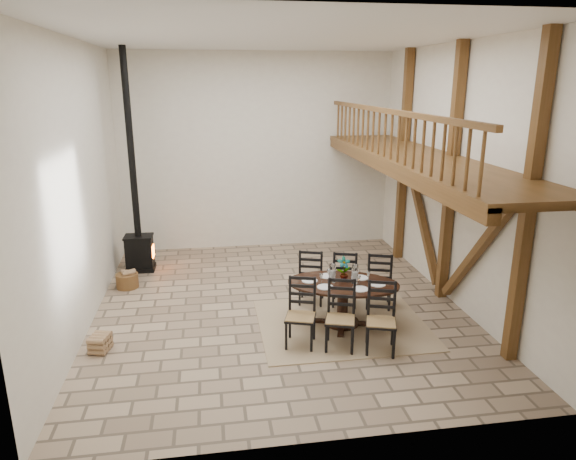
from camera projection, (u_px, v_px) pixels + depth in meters
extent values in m
plane|color=tan|center=(279.00, 306.00, 10.11)|extent=(8.00, 8.00, 0.00)
cube|color=silver|center=(257.00, 153.00, 13.21)|extent=(7.00, 0.02, 5.00)
cube|color=silver|center=(328.00, 249.00, 5.62)|extent=(7.00, 0.02, 5.00)
cube|color=silver|center=(79.00, 187.00, 8.90)|extent=(0.02, 8.00, 5.00)
cube|color=silver|center=(457.00, 176.00, 9.94)|extent=(0.02, 8.00, 5.00)
cube|color=white|center=(277.00, 37.00, 8.72)|extent=(7.00, 8.00, 0.02)
cube|color=brown|center=(528.00, 206.00, 7.55)|extent=(0.18, 0.18, 5.00)
cube|color=brown|center=(451.00, 176.00, 9.92)|extent=(0.18, 0.18, 5.00)
cube|color=brown|center=(403.00, 158.00, 12.29)|extent=(0.18, 0.18, 5.00)
cube|color=brown|center=(478.00, 250.00, 9.04)|extent=(0.14, 2.16, 2.54)
cube|color=brown|center=(421.00, 215.00, 11.41)|extent=(0.14, 2.16, 2.54)
cube|color=brown|center=(452.00, 161.00, 9.84)|extent=(0.20, 7.80, 0.20)
cube|color=brown|center=(419.00, 159.00, 9.72)|extent=(1.60, 7.80, 0.12)
cube|color=brown|center=(383.00, 165.00, 9.64)|extent=(0.18, 7.80, 0.22)
cube|color=brown|center=(386.00, 111.00, 9.37)|extent=(0.09, 7.60, 0.09)
cube|color=brown|center=(385.00, 134.00, 9.48)|extent=(0.06, 7.60, 0.86)
cube|color=tan|center=(342.00, 324.00, 9.35)|extent=(3.00, 2.50, 0.02)
ellipsoid|color=black|center=(343.00, 284.00, 9.13)|extent=(2.26, 1.74, 0.04)
cylinder|color=black|center=(343.00, 305.00, 9.25)|extent=(0.20, 0.20, 0.74)
cylinder|color=black|center=(342.00, 322.00, 9.34)|extent=(0.61, 0.61, 0.06)
cube|color=#AD8450|center=(300.00, 317.00, 8.47)|extent=(0.60, 0.58, 0.04)
cube|color=black|center=(300.00, 332.00, 8.55)|extent=(0.58, 0.58, 0.50)
cube|color=black|center=(302.00, 295.00, 8.58)|extent=(0.41, 0.17, 0.66)
cube|color=#AD8450|center=(340.00, 319.00, 8.38)|extent=(0.60, 0.58, 0.04)
cube|color=black|center=(340.00, 334.00, 8.46)|extent=(0.58, 0.58, 0.50)
cube|color=black|center=(341.00, 297.00, 8.49)|extent=(0.41, 0.17, 0.66)
cube|color=#AD8450|center=(381.00, 322.00, 8.29)|extent=(0.60, 0.58, 0.04)
cube|color=black|center=(380.00, 337.00, 8.36)|extent=(0.58, 0.58, 0.50)
cube|color=black|center=(382.00, 299.00, 8.40)|extent=(0.41, 0.17, 0.66)
cube|color=#AD8450|center=(311.00, 278.00, 10.14)|extent=(0.60, 0.58, 0.04)
cube|color=black|center=(311.00, 291.00, 10.21)|extent=(0.58, 0.58, 0.50)
cube|color=black|center=(311.00, 267.00, 9.85)|extent=(0.41, 0.17, 0.66)
cube|color=#AD8450|center=(345.00, 280.00, 10.04)|extent=(0.60, 0.58, 0.04)
cube|color=black|center=(344.00, 293.00, 10.12)|extent=(0.58, 0.58, 0.50)
cube|color=black|center=(345.00, 269.00, 9.76)|extent=(0.41, 0.17, 0.66)
cube|color=#AD8450|center=(379.00, 282.00, 9.95)|extent=(0.60, 0.58, 0.04)
cube|color=black|center=(378.00, 295.00, 10.03)|extent=(0.58, 0.58, 0.50)
cube|color=black|center=(380.00, 271.00, 9.67)|extent=(0.41, 0.17, 0.66)
cube|color=white|center=(343.00, 282.00, 9.13)|extent=(1.69, 1.19, 0.01)
cube|color=white|center=(343.00, 278.00, 9.10)|extent=(1.04, 0.61, 0.18)
cylinder|color=white|center=(332.00, 273.00, 9.11)|extent=(0.12, 0.12, 0.34)
cylinder|color=white|center=(355.00, 274.00, 9.05)|extent=(0.12, 0.12, 0.34)
cylinder|color=silver|center=(332.00, 278.00, 9.13)|extent=(0.06, 0.06, 0.16)
cylinder|color=silver|center=(355.00, 279.00, 9.08)|extent=(0.06, 0.06, 0.16)
imported|color=#4C723F|center=(344.00, 269.00, 9.12)|extent=(0.28, 0.23, 0.46)
cube|color=black|center=(141.00, 268.00, 12.05)|extent=(0.66, 0.52, 0.10)
cube|color=black|center=(140.00, 252.00, 11.94)|extent=(0.61, 0.47, 0.70)
cube|color=#FF590C|center=(153.00, 251.00, 11.98)|extent=(0.03, 0.28, 0.28)
cube|color=black|center=(138.00, 237.00, 11.84)|extent=(0.65, 0.51, 0.04)
cylinder|color=black|center=(131.00, 145.00, 11.25)|extent=(0.15, 0.15, 4.16)
cylinder|color=brown|center=(127.00, 281.00, 11.00)|extent=(0.47, 0.47, 0.31)
cube|color=tan|center=(127.00, 272.00, 10.95)|extent=(0.25, 0.25, 0.09)
cube|color=tan|center=(100.00, 343.00, 8.40)|extent=(0.37, 0.44, 0.29)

